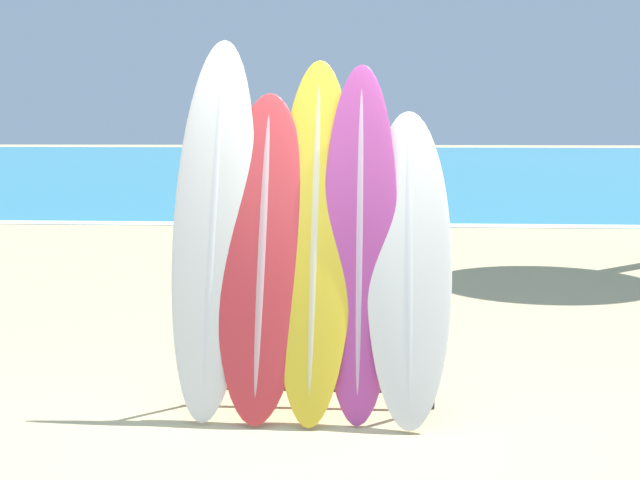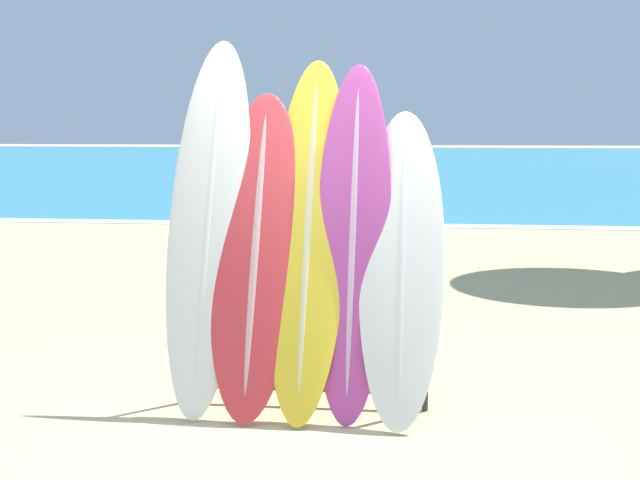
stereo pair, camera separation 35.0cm
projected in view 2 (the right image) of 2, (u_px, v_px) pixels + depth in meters
The scene contains 12 objects.
ground_plane at pixel (305, 418), 5.57m from camera, with size 160.00×160.00×0.00m, color tan.
ocean_water at pixel (414, 162), 45.13m from camera, with size 120.00×60.00×0.01m.
surfboard_rack at pixel (305, 329), 5.73m from camera, with size 1.59×0.04×0.96m.
surfboard_slot_0 at pixel (209, 220), 5.80m from camera, with size 0.53×1.05×2.41m.
surfboard_slot_1 at pixel (256, 250), 5.70m from camera, with size 0.58×0.99×2.05m.
surfboard_slot_2 at pixel (308, 232), 5.71m from camera, with size 0.51×1.12×2.27m.
surfboard_slot_3 at pixel (353, 236), 5.66m from camera, with size 0.49×0.95×2.23m.
surfboard_slot_4 at pixel (402, 262), 5.58m from camera, with size 0.54×1.00×1.93m.
person_near_water at pixel (316, 187), 14.55m from camera, with size 0.26×0.24×1.51m.
person_mid_beach at pixel (375, 190), 12.61m from camera, with size 0.26×0.29×1.68m.
person_far_left at pixel (263, 179), 15.45m from camera, with size 0.28×0.22×1.66m.
person_far_right at pixel (283, 193), 12.38m from camera, with size 0.27×0.22×1.62m.
Camera 2 is at (0.75, -5.33, 1.81)m, focal length 50.00 mm.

